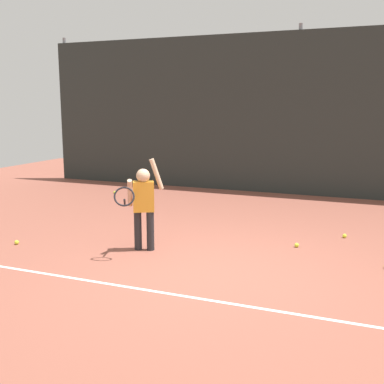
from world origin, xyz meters
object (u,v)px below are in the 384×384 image
at_px(tennis_player, 143,202).
at_px(tennis_ball_3, 17,242).
at_px(tennis_ball_4, 345,236).
at_px(tennis_ball_0, 297,245).
at_px(tennis_ball_5, 115,192).

height_order(tennis_player, tennis_ball_3, tennis_player).
height_order(tennis_ball_3, tennis_ball_4, same).
xyz_separation_m(tennis_ball_0, tennis_ball_3, (-4.00, -1.47, 0.00)).
xyz_separation_m(tennis_ball_3, tennis_ball_4, (4.62, 2.27, 0.00)).
bearing_deg(tennis_player, tennis_ball_0, -3.85).
relative_size(tennis_ball_0, tennis_ball_5, 1.00).
distance_m(tennis_player, tennis_ball_5, 4.69).
height_order(tennis_ball_0, tennis_ball_3, same).
bearing_deg(tennis_ball_5, tennis_player, -53.63).
bearing_deg(tennis_ball_4, tennis_player, -146.27).
distance_m(tennis_ball_0, tennis_ball_5, 5.54).
relative_size(tennis_player, tennis_ball_5, 20.46).
bearing_deg(tennis_ball_5, tennis_ball_0, -29.70).
distance_m(tennis_player, tennis_ball_0, 2.39).
relative_size(tennis_ball_3, tennis_ball_4, 1.00).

